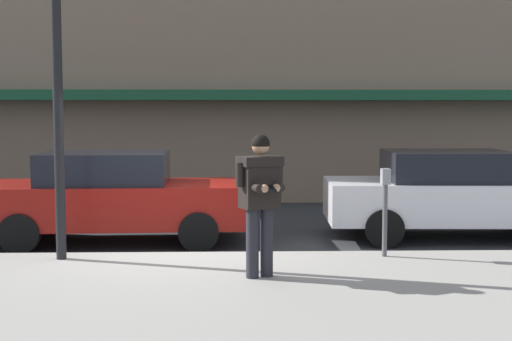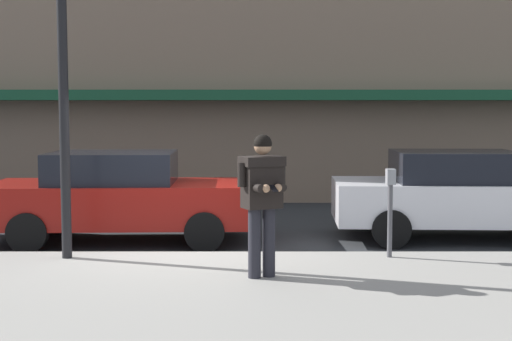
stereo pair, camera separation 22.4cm
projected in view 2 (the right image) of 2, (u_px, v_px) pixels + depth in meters
ground_plane at (186, 258)px, 10.83m from camera, size 80.00×80.00×0.00m
sidewalk at (251, 304)px, 7.99m from camera, size 32.00×5.30×0.14m
curb_paint_line at (252, 257)px, 10.89m from camera, size 28.00×0.12×0.01m
parked_sedan_mid at (119, 196)px, 12.07m from camera, size 4.56×2.04×1.54m
parked_sedan_far at (460, 194)px, 12.34m from camera, size 4.57×2.06×1.54m
man_texting_on_phone at (260, 190)px, 8.90m from camera, size 0.62×0.65×1.81m
street_lamp_post at (60, 46)px, 9.92m from camera, size 0.36×0.36×4.88m
parking_meter at (388, 200)px, 10.16m from camera, size 0.12×0.18×1.27m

